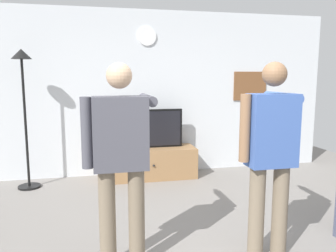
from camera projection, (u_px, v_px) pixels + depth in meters
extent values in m
cube|color=silver|center=(145.00, 93.00, 5.60)|extent=(6.40, 0.10, 2.70)
cube|color=#997047|center=(151.00, 163.00, 5.43)|extent=(1.44, 0.52, 0.49)
sphere|color=black|center=(154.00, 166.00, 5.16)|extent=(0.04, 0.04, 0.04)
cube|color=black|center=(150.00, 129.00, 5.40)|extent=(1.05, 0.06, 0.62)
cube|color=black|center=(150.00, 129.00, 5.37)|extent=(0.99, 0.01, 0.56)
cylinder|color=white|center=(147.00, 36.00, 5.42)|extent=(0.30, 0.03, 0.30)
cube|color=brown|center=(250.00, 86.00, 5.93)|extent=(0.60, 0.04, 0.50)
cylinder|color=black|center=(29.00, 186.00, 4.97)|extent=(0.32, 0.32, 0.03)
cylinder|color=black|center=(26.00, 124.00, 4.83)|extent=(0.04, 0.04, 1.84)
cone|color=black|center=(21.00, 54.00, 4.69)|extent=(0.28, 0.28, 0.14)
cylinder|color=#7A6B56|center=(107.00, 220.00, 2.83)|extent=(0.14, 0.14, 0.87)
cylinder|color=#7A6B56|center=(137.00, 217.00, 2.88)|extent=(0.14, 0.14, 0.87)
cube|color=#4C4C56|center=(120.00, 133.00, 2.74)|extent=(0.45, 0.22, 0.60)
sphere|color=tan|center=(119.00, 76.00, 2.68)|extent=(0.21, 0.21, 0.21)
cylinder|color=#4C4C56|center=(87.00, 133.00, 2.69)|extent=(0.09, 0.09, 0.58)
cylinder|color=#4C4C56|center=(147.00, 100.00, 3.05)|extent=(0.09, 0.58, 0.09)
cube|color=white|center=(142.00, 97.00, 3.35)|extent=(0.04, 0.12, 0.04)
cylinder|color=#7A6B56|center=(256.00, 213.00, 2.99)|extent=(0.14, 0.14, 0.85)
cylinder|color=#7A6B56|center=(280.00, 211.00, 3.04)|extent=(0.14, 0.14, 0.85)
cube|color=#3F60AD|center=(272.00, 130.00, 2.91)|extent=(0.42, 0.22, 0.63)
sphere|color=#8C6647|center=(275.00, 74.00, 2.84)|extent=(0.21, 0.21, 0.21)
cylinder|color=#8C6647|center=(245.00, 128.00, 2.85)|extent=(0.09, 0.09, 0.58)
cylinder|color=#3F60AD|center=(282.00, 97.00, 3.20)|extent=(0.09, 0.58, 0.09)
cube|color=white|center=(265.00, 95.00, 3.51)|extent=(0.04, 0.12, 0.04)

